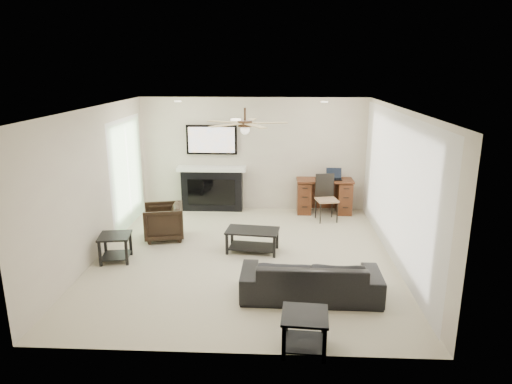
% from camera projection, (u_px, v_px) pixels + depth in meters
% --- Properties ---
extents(room_shell, '(5.50, 5.54, 2.52)m').
position_uv_depth(room_shell, '(257.00, 159.00, 7.42)').
color(room_shell, beige).
rests_on(room_shell, ground).
extents(sofa, '(1.95, 0.79, 0.57)m').
position_uv_depth(sofa, '(310.00, 278.00, 6.34)').
color(sofa, black).
rests_on(sofa, ground).
extents(armchair, '(0.86, 0.84, 0.66)m').
position_uv_depth(armchair, '(163.00, 222.00, 8.52)').
color(armchair, black).
rests_on(armchair, ground).
extents(coffee_table, '(0.95, 0.60, 0.40)m').
position_uv_depth(coffee_table, '(252.00, 241.00, 7.95)').
color(coffee_table, black).
rests_on(coffee_table, ground).
extents(end_table_near, '(0.56, 0.56, 0.45)m').
position_uv_depth(end_table_near, '(304.00, 332.00, 5.16)').
color(end_table_near, black).
rests_on(end_table_near, ground).
extents(end_table_left, '(0.57, 0.57, 0.45)m').
position_uv_depth(end_table_left, '(116.00, 248.00, 7.57)').
color(end_table_left, black).
rests_on(end_table_left, ground).
extents(fireplace_unit, '(1.52, 0.34, 1.91)m').
position_uv_depth(fireplace_unit, '(212.00, 169.00, 10.08)').
color(fireplace_unit, black).
rests_on(fireplace_unit, ground).
extents(desk, '(1.22, 0.56, 0.76)m').
position_uv_depth(desk, '(324.00, 196.00, 10.05)').
color(desk, '#3F1E0F').
rests_on(desk, ground).
extents(desk_chair, '(0.50, 0.51, 0.97)m').
position_uv_depth(desk_chair, '(327.00, 198.00, 9.49)').
color(desk_chair, black).
rests_on(desk_chair, ground).
extents(laptop, '(0.33, 0.24, 0.23)m').
position_uv_depth(laptop, '(334.00, 174.00, 9.89)').
color(laptop, black).
rests_on(laptop, desk).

